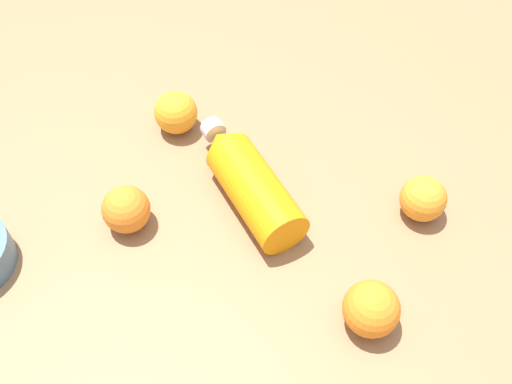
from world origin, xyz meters
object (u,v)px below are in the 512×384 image
object	(u,v)px
orange_3	(176,113)
water_bottle	(248,181)
orange_0	(423,199)
orange_1	(373,308)
orange_2	(126,209)

from	to	relation	value
orange_3	water_bottle	bearing A→B (deg)	10.32
orange_0	orange_3	size ratio (longest dim) A/B	0.96
orange_0	orange_3	distance (m)	0.43
orange_1	orange_3	world-z (taller)	orange_1
water_bottle	orange_2	size ratio (longest dim) A/B	3.45
water_bottle	orange_1	xyz separation A→B (m)	(0.27, 0.04, -0.00)
orange_3	orange_0	bearing A→B (deg)	35.67
water_bottle	orange_3	xyz separation A→B (m)	(-0.19, -0.03, -0.00)
orange_2	orange_0	bearing A→B (deg)	63.11
water_bottle	orange_0	distance (m)	0.27
orange_0	orange_3	world-z (taller)	orange_3
orange_1	orange_3	bearing A→B (deg)	-170.80
orange_0	orange_1	world-z (taller)	orange_1
orange_2	water_bottle	bearing A→B (deg)	76.31
orange_1	orange_2	world-z (taller)	orange_1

